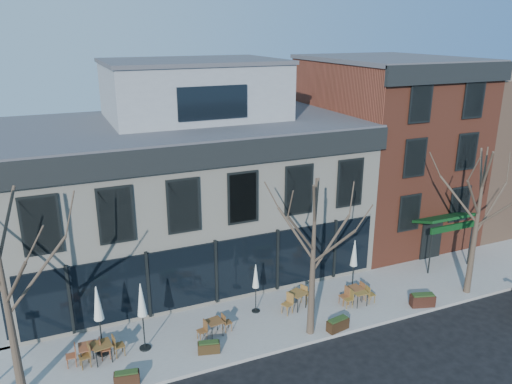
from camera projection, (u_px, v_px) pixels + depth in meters
name	position (u px, v px, depth m)	size (l,w,h in m)	color
ground	(216.00, 306.00, 24.13)	(120.00, 120.00, 0.00)	black
sidewalk_front	(297.00, 313.00, 23.44)	(33.50, 4.70, 0.15)	gray
corner_building	(185.00, 184.00, 27.10)	(18.39, 10.39, 11.10)	beige
red_brick_building	(383.00, 147.00, 31.58)	(8.20, 11.78, 11.18)	brown
bg_building	(486.00, 140.00, 36.42)	(12.00, 12.00, 10.00)	#8C664C
tree_corner	(6.00, 295.00, 16.82)	(3.93, 3.98, 7.92)	#382B21
tree_mid	(313.00, 257.00, 20.66)	(3.50, 3.55, 7.04)	#382B21
tree_right	(477.00, 220.00, 23.96)	(3.72, 3.77, 7.48)	#382B21
cafe_set_0	(88.00, 352.00, 19.73)	(1.74, 0.71, 0.92)	brown
cafe_set_1	(102.00, 350.00, 19.78)	(1.86, 0.83, 0.96)	brown
cafe_set_2	(215.00, 326.00, 21.48)	(1.67, 0.75, 0.86)	brown
cafe_set_3	(297.00, 298.00, 23.56)	(1.91, 1.13, 0.99)	brown
cafe_set_4	(359.00, 296.00, 23.85)	(1.68, 0.70, 0.88)	brown
cafe_set_5	(354.00, 293.00, 24.16)	(1.72, 0.73, 0.89)	brown
umbrella_0	(98.00, 307.00, 19.71)	(0.49, 0.49, 3.07)	black
umbrella_1	(142.00, 303.00, 20.04)	(0.48, 0.48, 3.02)	black
umbrella_2	(256.00, 279.00, 22.88)	(0.39, 0.39, 2.43)	black
umbrella_4	(354.00, 256.00, 24.50)	(0.45, 0.45, 2.84)	black
planter_0	(127.00, 378.00, 18.58)	(0.99, 0.54, 0.52)	#321D10
planter_1	(209.00, 347.00, 20.38)	(0.96, 0.57, 0.51)	#312210
planter_2	(338.00, 324.00, 21.90)	(1.07, 0.58, 0.57)	black
planter_3	(422.00, 300.00, 23.79)	(1.22, 0.77, 0.64)	black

